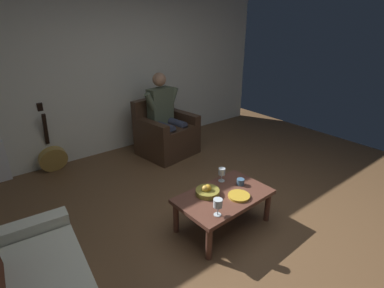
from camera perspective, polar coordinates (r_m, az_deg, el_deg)
ground_plane at (r=3.24m, az=10.06°, el=-15.88°), size 6.54×6.54×0.00m
wall_back at (r=4.83m, az=-14.28°, el=14.77°), size 5.63×0.06×2.74m
armchair at (r=4.71m, az=-5.12°, el=1.83°), size 0.89×0.84×0.87m
person_seated at (r=4.58m, az=-5.23°, el=6.13°), size 0.66×0.61×1.28m
coffee_table at (r=3.06m, az=6.14°, el=-10.59°), size 0.98×0.62×0.38m
guitar at (r=4.60m, az=-25.40°, el=-2.23°), size 0.38×0.31×0.97m
wine_glass_near at (r=3.21m, az=5.79°, el=-5.49°), size 0.07×0.07×0.15m
wine_glass_far at (r=2.68m, az=5.03°, el=-11.52°), size 0.08×0.08×0.17m
fruit_bowl at (r=3.01m, az=3.00°, el=-9.08°), size 0.24×0.24×0.11m
decorative_dish at (r=3.01m, az=9.08°, el=-9.91°), size 0.22×0.22×0.02m
candle_jar at (r=3.21m, az=9.38°, el=-7.25°), size 0.08×0.08×0.07m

